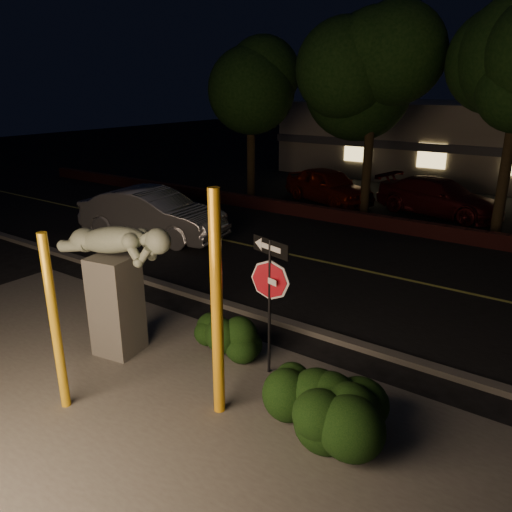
{
  "coord_description": "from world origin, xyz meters",
  "views": [
    {
      "loc": [
        5.3,
        -5.37,
        4.91
      ],
      "look_at": [
        -0.28,
        2.5,
        1.6
      ],
      "focal_mm": 35.0,
      "sensor_mm": 36.0,
      "label": 1
    }
  ],
  "objects_px": {
    "signpost": "(270,281)",
    "parked_car_red": "(328,186)",
    "silver_sedan": "(153,214)",
    "sculpture": "(115,274)",
    "yellow_pole_right": "(217,308)",
    "parked_car_darkred": "(439,197)",
    "yellow_pole_left": "(55,325)"
  },
  "relations": [
    {
      "from": "signpost",
      "to": "silver_sedan",
      "type": "relative_size",
      "value": 0.5
    },
    {
      "from": "yellow_pole_left",
      "to": "signpost",
      "type": "height_order",
      "value": "yellow_pole_left"
    },
    {
      "from": "sculpture",
      "to": "silver_sedan",
      "type": "bearing_deg",
      "value": 121.79
    },
    {
      "from": "yellow_pole_left",
      "to": "parked_car_darkred",
      "type": "height_order",
      "value": "yellow_pole_left"
    },
    {
      "from": "yellow_pole_left",
      "to": "silver_sedan",
      "type": "xyz_separation_m",
      "value": [
        -5.72,
        7.41,
        -0.63
      ]
    },
    {
      "from": "yellow_pole_right",
      "to": "parked_car_darkred",
      "type": "distance_m",
      "value": 14.92
    },
    {
      "from": "parked_car_darkred",
      "to": "yellow_pole_right",
      "type": "bearing_deg",
      "value": -164.71
    },
    {
      "from": "sculpture",
      "to": "signpost",
      "type": "bearing_deg",
      "value": 10.61
    },
    {
      "from": "yellow_pole_right",
      "to": "parked_car_red",
      "type": "relative_size",
      "value": 0.81
    },
    {
      "from": "silver_sedan",
      "to": "yellow_pole_left",
      "type": "bearing_deg",
      "value": -151.73
    },
    {
      "from": "sculpture",
      "to": "parked_car_red",
      "type": "distance_m",
      "value": 14.23
    },
    {
      "from": "yellow_pole_left",
      "to": "signpost",
      "type": "bearing_deg",
      "value": 51.97
    },
    {
      "from": "sculpture",
      "to": "silver_sedan",
      "type": "distance_m",
      "value": 7.71
    },
    {
      "from": "yellow_pole_left",
      "to": "parked_car_darkred",
      "type": "bearing_deg",
      "value": 85.94
    },
    {
      "from": "sculpture",
      "to": "yellow_pole_left",
      "type": "bearing_deg",
      "value": -79.9
    },
    {
      "from": "yellow_pole_right",
      "to": "parked_car_red",
      "type": "height_order",
      "value": "yellow_pole_right"
    },
    {
      "from": "silver_sedan",
      "to": "parked_car_red",
      "type": "xyz_separation_m",
      "value": [
        2.29,
        8.2,
        -0.08
      ]
    },
    {
      "from": "signpost",
      "to": "silver_sedan",
      "type": "height_order",
      "value": "signpost"
    },
    {
      "from": "yellow_pole_right",
      "to": "silver_sedan",
      "type": "distance_m",
      "value": 9.95
    },
    {
      "from": "silver_sedan",
      "to": "parked_car_red",
      "type": "distance_m",
      "value": 8.51
    },
    {
      "from": "signpost",
      "to": "sculpture",
      "type": "bearing_deg",
      "value": -144.63
    },
    {
      "from": "parked_car_red",
      "to": "parked_car_darkred",
      "type": "distance_m",
      "value": 4.62
    },
    {
      "from": "yellow_pole_left",
      "to": "sculpture",
      "type": "height_order",
      "value": "yellow_pole_left"
    },
    {
      "from": "yellow_pole_left",
      "to": "silver_sedan",
      "type": "bearing_deg",
      "value": 127.66
    },
    {
      "from": "parked_car_red",
      "to": "parked_car_darkred",
      "type": "relative_size",
      "value": 0.89
    },
    {
      "from": "sculpture",
      "to": "silver_sedan",
      "type": "xyz_separation_m",
      "value": [
        -5.11,
        5.73,
        -0.78
      ]
    },
    {
      "from": "yellow_pole_right",
      "to": "parked_car_red",
      "type": "xyz_separation_m",
      "value": [
        -5.53,
        14.27,
        -1.04
      ]
    },
    {
      "from": "yellow_pole_right",
      "to": "signpost",
      "type": "height_order",
      "value": "yellow_pole_right"
    },
    {
      "from": "sculpture",
      "to": "parked_car_darkred",
      "type": "xyz_separation_m",
      "value": [
        1.76,
        14.51,
        -0.89
      ]
    },
    {
      "from": "signpost",
      "to": "parked_car_red",
      "type": "distance_m",
      "value": 14.08
    },
    {
      "from": "sculpture",
      "to": "parked_car_red",
      "type": "relative_size",
      "value": 0.59
    },
    {
      "from": "signpost",
      "to": "silver_sedan",
      "type": "xyz_separation_m",
      "value": [
        -7.84,
        4.7,
        -0.95
      ]
    }
  ]
}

